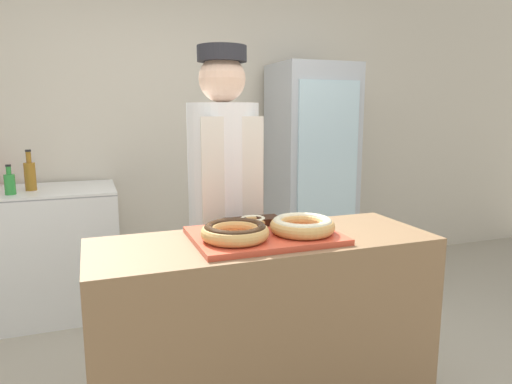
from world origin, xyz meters
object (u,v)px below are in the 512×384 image
brownie_back_left (237,223)px  chest_freezer (40,253)px  bottle_amber (30,175)px  donut_light_glaze (302,225)px  baker_person (224,212)px  brownie_back_right (268,220)px  beverage_fridge (311,175)px  bottle_green (10,183)px  serving_tray (264,236)px  donut_mini_center (253,221)px  donut_chocolate_glaze (235,231)px

brownie_back_left → chest_freezer: brownie_back_left is taller
chest_freezer → bottle_amber: 0.56m
donut_light_glaze → baker_person: size_ratio=0.15×
donut_light_glaze → brownie_back_right: bearing=109.6°
donut_light_glaze → beverage_fridge: 2.04m
bottle_amber → brownie_back_left: bearing=-58.2°
bottle_green → baker_person: bearing=-44.0°
donut_light_glaze → bottle_amber: size_ratio=0.97×
beverage_fridge → bottle_amber: 2.15m
serving_tray → bottle_amber: (-1.05, 1.72, 0.08)m
donut_light_glaze → bottle_green: bearing=128.4°
brownie_back_left → beverage_fridge: 1.98m
donut_mini_center → bottle_amber: (-1.05, 1.58, 0.05)m
serving_tray → beverage_fridge: (1.10, 1.74, -0.02)m
donut_chocolate_glaze → brownie_back_right: donut_chocolate_glaze is taller
brownie_back_right → baker_person: baker_person is taller
brownie_back_right → bottle_green: bottle_green is taller
brownie_back_left → brownie_back_right: 0.15m
brownie_back_right → bottle_green: size_ratio=0.50×
donut_chocolate_glaze → donut_light_glaze: (0.29, 0.00, 0.00)m
donut_mini_center → baker_person: size_ratio=0.07×
donut_mini_center → chest_freezer: bearing=122.9°
serving_tray → baker_person: size_ratio=0.34×
serving_tray → baker_person: 0.50m
donut_chocolate_glaze → brownie_back_right: 0.30m
donut_chocolate_glaze → bottle_green: bearing=121.6°
donut_chocolate_glaze → beverage_fridge: 2.19m
serving_tray → brownie_back_right: brownie_back_right is taller
serving_tray → chest_freezer: 2.09m
donut_mini_center → brownie_back_left: (-0.07, 0.00, -0.00)m
donut_chocolate_glaze → donut_light_glaze: bearing=0.0°
donut_chocolate_glaze → baker_person: bearing=78.1°
baker_person → chest_freezer: baker_person is taller
baker_person → bottle_amber: (-1.02, 1.22, 0.08)m
donut_chocolate_glaze → beverage_fridge: bearing=55.3°
beverage_fridge → chest_freezer: 2.19m
chest_freezer → bottle_green: (-0.12, -0.16, 0.53)m
brownie_back_left → beverage_fridge: bearing=53.7°
donut_chocolate_glaze → bottle_green: bottle_green is taller
bottle_amber → bottle_green: size_ratio=1.42×
brownie_back_right → baker_person: (-0.10, 0.36, -0.03)m
donut_light_glaze → beverage_fridge: bearing=62.1°
donut_chocolate_glaze → baker_person: size_ratio=0.15×
donut_mini_center → bottle_green: (-1.16, 1.45, 0.02)m
serving_tray → brownie_back_right: size_ratio=6.11×
brownie_back_right → bottle_amber: size_ratio=0.35×
donut_chocolate_glaze → donut_mini_center: bearing=54.0°
serving_tray → brownie_back_right: bearing=62.1°
donut_chocolate_glaze → brownie_back_left: 0.21m
donut_chocolate_glaze → chest_freezer: (-0.89, 1.81, -0.53)m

